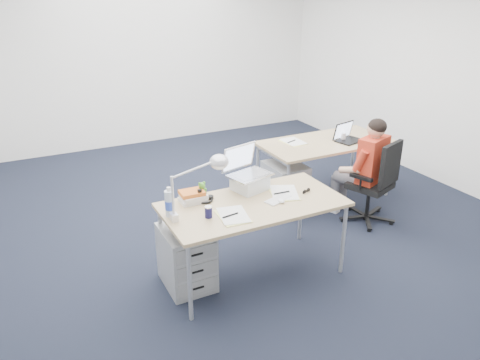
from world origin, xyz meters
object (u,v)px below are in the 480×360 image
computer_mouse (281,201)px  bear_figurine (202,190)px  cordless_phone (200,196)px  desk_lamp (191,188)px  silver_laptop (250,170)px  far_cup (343,137)px  desk_near (253,208)px  sunglasses (306,191)px  wireless_keyboard (279,199)px  drawer_pedestal_near (187,257)px  headphones (205,199)px  office_chair (371,199)px  drawer_pedestal_far (285,186)px  can_koozie (208,212)px  desk_far (326,145)px  book_stack (193,196)px  dark_laptop (351,132)px  seated_person (361,169)px  water_bottle (170,202)px

computer_mouse → bear_figurine: bear_figurine is taller
cordless_phone → desk_lamp: 0.33m
silver_laptop → far_cup: size_ratio=4.48×
desk_near → bear_figurine: 0.48m
desk_near → far_cup: (1.83, 1.07, 0.09)m
sunglasses → silver_laptop: bearing=127.1°
cordless_phone → sunglasses: size_ratio=1.21×
wireless_keyboard → sunglasses: bearing=-13.3°
far_cup → bear_figurine: bearing=-160.3°
bear_figurine → drawer_pedestal_near: bearing=-145.3°
desk_lamp → headphones: bearing=24.1°
headphones → desk_lamp: size_ratio=0.36×
office_chair → headphones: size_ratio=5.05×
drawer_pedestal_far → can_koozie: bearing=-142.1°
desk_far → drawer_pedestal_far: desk_far is taller
desk_far → drawer_pedestal_far: 0.73m
sunglasses → desk_near: bearing=158.7°
desk_near → drawer_pedestal_far: (1.01, 1.07, -0.41)m
drawer_pedestal_far → book_stack: 1.75m
bear_figurine → dark_laptop: dark_laptop is taller
sunglasses → cordless_phone: bearing=147.2°
bear_figurine → drawer_pedestal_far: bearing=29.1°
drawer_pedestal_near → headphones: 0.54m
sunglasses → desk_lamp: bearing=159.9°
book_stack → desk_lamp: desk_lamp is taller
seated_person → wireless_keyboard: (-1.41, -0.54, 0.15)m
can_koozie → dark_laptop: 2.56m
sunglasses → seated_person: bearing=6.4°
drawer_pedestal_near → far_cup: size_ratio=6.15×
headphones → water_bottle: size_ratio=0.74×
cordless_phone → dark_laptop: size_ratio=0.40×
desk_far → office_chair: 0.89m
sunglasses → headphones: bearing=145.5°
office_chair → far_cup: bearing=58.9°
drawer_pedestal_far → bear_figurine: 1.67m
drawer_pedestal_near → book_stack: bearing=46.4°
silver_laptop → cordless_phone: (-0.52, -0.05, -0.14)m
desk_far → water_bottle: size_ratio=6.21×
book_stack → dark_laptop: 2.44m
desk_near → computer_mouse: computer_mouse is taller
silver_laptop → water_bottle: silver_laptop is taller
wireless_keyboard → can_koozie: (-0.69, -0.03, 0.04)m
office_chair → headphones: bearing=162.6°
bear_figurine → can_koozie: bearing=-105.3°
office_chair → dark_laptop: (0.18, 0.66, 0.57)m
desk_far → book_stack: book_stack is taller
computer_mouse → water_bottle: (-0.95, 0.20, 0.11)m
cordless_phone → desk_far: bearing=20.9°
silver_laptop → bear_figurine: bearing=162.7°
computer_mouse → water_bottle: size_ratio=0.34×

